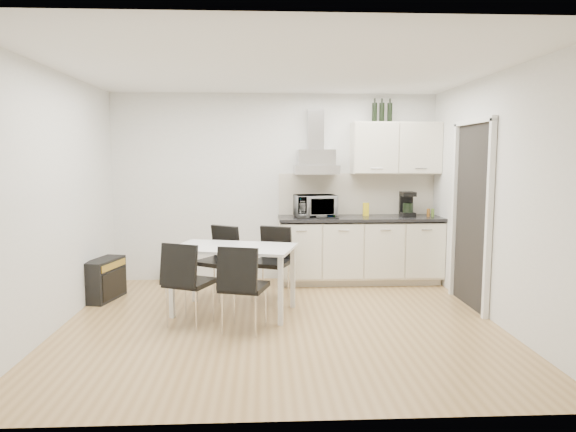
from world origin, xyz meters
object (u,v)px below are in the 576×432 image
at_px(chair_far_left, 216,263).
at_px(floor_speaker, 170,272).
at_px(dining_table, 234,254).
at_px(guitar_amp, 105,279).
at_px(chair_near_right, 244,288).
at_px(chair_far_right, 270,264).
at_px(chair_near_left, 190,283).
at_px(kitchenette, 362,223).

distance_m(chair_far_left, floor_speaker, 1.19).
bearing_deg(floor_speaker, dining_table, -62.51).
xyz_separation_m(chair_far_left, guitar_amp, (-1.35, -0.00, -0.19)).
bearing_deg(chair_near_right, dining_table, 118.92).
relative_size(chair_far_right, chair_near_left, 1.00).
height_order(kitchenette, dining_table, kitchenette).
height_order(chair_far_left, guitar_amp, chair_far_left).
bearing_deg(kitchenette, dining_table, -141.76).
relative_size(chair_far_left, chair_near_left, 1.00).
xyz_separation_m(chair_near_right, guitar_amp, (-1.74, 1.22, -0.19)).
height_order(kitchenette, chair_far_left, kitchenette).
xyz_separation_m(kitchenette, dining_table, (-1.68, -1.32, -0.17)).
bearing_deg(floor_speaker, kitchenette, -9.38).
height_order(kitchenette, guitar_amp, kitchenette).
xyz_separation_m(chair_far_left, chair_near_right, (0.39, -1.23, 0.00)).
bearing_deg(floor_speaker, chair_far_right, -41.26).
xyz_separation_m(chair_far_left, floor_speaker, (-0.73, 0.89, -0.31)).
relative_size(kitchenette, chair_near_left, 2.86).
bearing_deg(chair_far_left, kitchenette, -126.47).
xyz_separation_m(chair_near_left, floor_speaker, (-0.55, 1.91, -0.31)).
height_order(kitchenette, chair_near_right, kitchenette).
height_order(dining_table, chair_near_right, chair_near_right).
distance_m(chair_near_right, floor_speaker, 2.41).
bearing_deg(guitar_amp, dining_table, -6.40).
xyz_separation_m(kitchenette, chair_far_left, (-1.93, -0.72, -0.39)).
xyz_separation_m(kitchenette, guitar_amp, (-3.29, -0.72, -0.58)).
bearing_deg(chair_near_left, kitchenette, 63.78).
bearing_deg(chair_near_right, chair_far_left, 124.20).
bearing_deg(chair_far_left, chair_far_right, -155.75).
height_order(chair_near_left, chair_near_right, same).
relative_size(chair_far_left, chair_far_right, 1.00).
height_order(chair_near_right, floor_speaker, chair_near_right).
distance_m(chair_far_left, chair_far_right, 0.67).
xyz_separation_m(dining_table, floor_speaker, (-0.98, 1.49, -0.53)).
bearing_deg(dining_table, chair_near_left, -121.25).
relative_size(dining_table, chair_far_left, 1.65).
bearing_deg(chair_far_left, floor_speaker, -17.48).
distance_m(guitar_amp, floor_speaker, 1.10).
relative_size(kitchenette, dining_table, 1.74).
height_order(chair_far_right, guitar_amp, chair_far_right).
distance_m(kitchenette, chair_far_left, 2.10).
distance_m(kitchenette, chair_near_right, 2.52).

